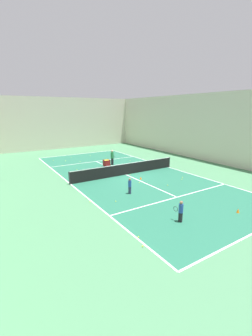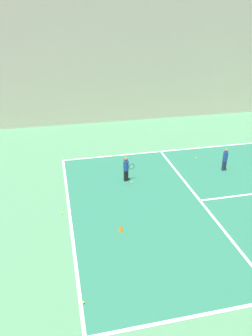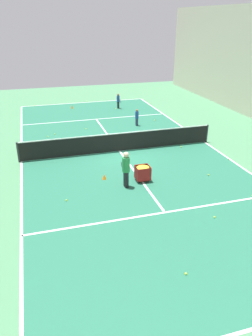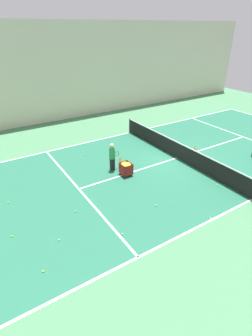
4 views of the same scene
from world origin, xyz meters
name	(u,v)px [view 3 (image 3 of 4)]	position (x,y,z in m)	size (l,w,h in m)	color
ground_plane	(120,151)	(0.00, 0.00, 0.00)	(39.81, 39.81, 0.00)	#477F56
court_playing_area	(120,151)	(0.00, 0.00, 0.00)	(10.61, 24.12, 0.00)	#23664C
line_baseline_near	(84,103)	(0.00, -12.06, 0.01)	(10.61, 0.10, 0.00)	white
line_baseline_far	(251,330)	(0.00, 12.06, 0.01)	(10.61, 0.10, 0.00)	white
line_sideline_left	(205,142)	(-5.30, 0.00, 0.01)	(0.10, 24.12, 0.00)	white
line_sideline_right	(21,162)	(5.30, 0.00, 0.01)	(0.10, 24.12, 0.00)	white
line_service_near	(96,119)	(0.00, -6.63, 0.01)	(10.61, 0.10, 0.00)	white
line_service_far	(165,212)	(0.00, 6.63, 0.01)	(10.61, 0.10, 0.00)	white
line_centre_service	(120,151)	(0.00, 0.00, 0.01)	(0.10, 13.26, 0.00)	white
tennis_net	(120,142)	(0.00, 0.00, 0.56)	(10.91, 0.10, 1.08)	#2D2D33
player_near_baseline	(118,100)	(-2.40, -9.28, 0.69)	(0.28, 0.57, 1.21)	black
coach_at_net	(126,167)	(0.84, 4.16, 0.95)	(0.34, 0.66, 1.65)	black
child_midcourt	(137,116)	(-2.40, -4.30, 0.67)	(0.28, 0.28, 1.17)	#2D3351
ball_cart	(143,170)	(-0.05, 3.81, 0.52)	(0.65, 0.56, 0.73)	maroon
training_cone_0	(106,139)	(0.32, -1.90, 0.12)	(0.19, 0.19, 0.24)	orange
training_cone_1	(104,177)	(1.61, 3.18, 0.12)	(0.20, 0.20, 0.24)	orange
training_cone_2	(72,107)	(1.28, -10.31, 0.13)	(0.17, 0.17, 0.26)	orange
tennis_ball_1	(48,137)	(3.71, -3.56, 0.04)	(0.07, 0.07, 0.07)	yellow
tennis_ball_2	(186,274)	(0.69, 9.92, 0.04)	(0.07, 0.07, 0.07)	yellow
tennis_ball_3	(178,122)	(-5.47, -4.24, 0.04)	(0.07, 0.07, 0.07)	yellow
tennis_ball_4	(55,134)	(3.26, -3.91, 0.04)	(0.07, 0.07, 0.07)	yellow
tennis_ball_5	(252,196)	(-4.01, 6.50, 0.04)	(0.07, 0.07, 0.07)	yellow
tennis_ball_6	(87,101)	(-0.29, -12.34, 0.04)	(0.07, 0.07, 0.07)	yellow
tennis_ball_7	(181,147)	(-3.57, 0.42, 0.04)	(0.07, 0.07, 0.07)	yellow
tennis_ball_8	(154,120)	(-3.99, -5.07, 0.04)	(0.07, 0.07, 0.07)	yellow
tennis_ball_9	(66,200)	(3.54, 4.70, 0.04)	(0.07, 0.07, 0.07)	yellow
tennis_ball_10	(150,105)	(-5.21, -9.36, 0.04)	(0.07, 0.07, 0.07)	yellow
tennis_ball_11	(116,109)	(-2.12, -9.07, 0.04)	(0.07, 0.07, 0.07)	yellow
tennis_ball_12	(113,150)	(0.34, -0.25, 0.04)	(0.07, 0.07, 0.07)	yellow
tennis_ball_14	(86,129)	(1.14, -4.44, 0.04)	(0.07, 0.07, 0.07)	yellow
tennis_ball_15	(35,106)	(4.23, -11.98, 0.04)	(0.07, 0.07, 0.07)	yellow
tennis_ball_16	(114,135)	(-0.38, -2.67, 0.04)	(0.07, 0.07, 0.07)	yellow
tennis_ball_17	(214,217)	(-1.64, 7.50, 0.04)	(0.07, 0.07, 0.07)	yellow
tennis_ball_18	(229,159)	(-5.22, 2.77, 0.04)	(0.07, 0.07, 0.07)	yellow
tennis_ball_19	(208,175)	(-3.24, 4.19, 0.04)	(0.07, 0.07, 0.07)	yellow
tennis_ball_20	(150,103)	(-5.48, -10.07, 0.04)	(0.07, 0.07, 0.07)	yellow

